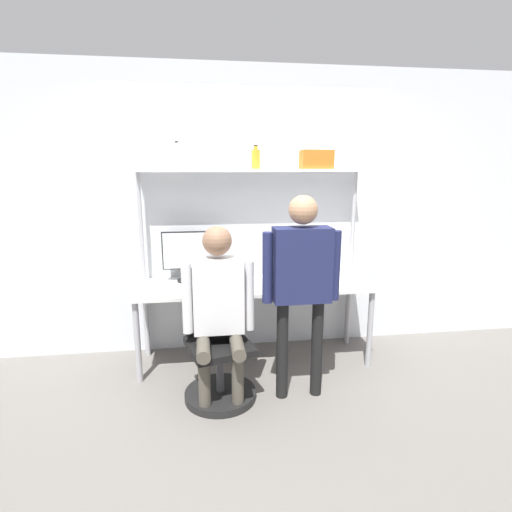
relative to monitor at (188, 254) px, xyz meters
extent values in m
plane|color=slate|center=(0.59, -0.53, -1.00)|extent=(12.00, 12.00, 0.00)
cube|color=silver|center=(0.59, 0.20, 0.35)|extent=(8.00, 0.06, 2.70)
cube|color=silver|center=(0.59, -0.17, -0.27)|extent=(2.15, 0.68, 0.03)
cylinder|color=#A5A5AA|center=(-0.43, -0.45, -0.64)|extent=(0.05, 0.05, 0.71)
cylinder|color=#A5A5AA|center=(1.60, -0.45, -0.64)|extent=(0.05, 0.05, 0.71)
cylinder|color=#A5A5AA|center=(-0.43, 0.11, -0.64)|extent=(0.05, 0.05, 0.71)
cylinder|color=#A5A5AA|center=(1.60, 0.11, -0.64)|extent=(0.05, 0.05, 0.71)
cube|color=white|center=(0.59, 0.04, 0.76)|extent=(2.04, 0.23, 0.02)
cylinder|color=#B2B2B7|center=(-0.41, 0.04, -0.11)|extent=(0.04, 0.04, 1.77)
cylinder|color=#B2B2B7|center=(1.59, 0.04, -0.11)|extent=(0.04, 0.04, 1.77)
cylinder|color=black|center=(0.00, 0.00, -0.25)|extent=(0.22, 0.22, 0.01)
cylinder|color=black|center=(0.00, 0.00, -0.18)|extent=(0.06, 0.06, 0.12)
cube|color=black|center=(0.00, 0.00, 0.04)|extent=(0.47, 0.01, 0.35)
cube|color=silver|center=(0.00, 0.00, 0.04)|extent=(0.45, 0.02, 0.33)
cube|color=#333338|center=(0.27, -0.27, -0.25)|extent=(0.30, 0.24, 0.01)
cube|color=black|center=(0.27, -0.29, -0.24)|extent=(0.25, 0.13, 0.00)
cube|color=#333338|center=(0.27, -0.19, -0.13)|extent=(0.30, 0.11, 0.23)
cube|color=navy|center=(0.27, -0.20, -0.13)|extent=(0.26, 0.09, 0.20)
cube|color=silver|center=(0.50, -0.26, -0.25)|extent=(0.07, 0.15, 0.01)
cube|color=black|center=(0.50, -0.26, -0.24)|extent=(0.06, 0.13, 0.00)
cylinder|color=black|center=(0.24, -0.79, -0.97)|extent=(0.56, 0.56, 0.06)
cylinder|color=#4C4C51|center=(0.24, -0.79, -0.76)|extent=(0.06, 0.06, 0.35)
cube|color=black|center=(0.24, -0.79, -0.56)|extent=(0.56, 0.56, 0.05)
cube|color=black|center=(0.18, -0.59, -0.31)|extent=(0.41, 0.15, 0.45)
cylinder|color=#4C473D|center=(0.12, -0.96, -0.76)|extent=(0.09, 0.09, 0.46)
cylinder|color=#4C473D|center=(0.36, -0.96, -0.76)|extent=(0.09, 0.09, 0.46)
cylinder|color=#4C473D|center=(0.12, -0.93, -0.49)|extent=(0.10, 0.38, 0.10)
cylinder|color=#4C473D|center=(0.36, -0.93, -0.49)|extent=(0.10, 0.38, 0.10)
cube|color=silver|center=(0.24, -0.76, -0.16)|extent=(0.38, 0.20, 0.57)
cylinder|color=silver|center=(0.01, -0.76, -0.17)|extent=(0.08, 0.08, 0.54)
cylinder|color=silver|center=(0.47, -0.76, -0.17)|extent=(0.08, 0.08, 0.54)
sphere|color=#8C664C|center=(0.24, -0.76, 0.26)|extent=(0.22, 0.22, 0.22)
cylinder|color=black|center=(0.72, -0.83, -0.60)|extent=(0.09, 0.09, 0.79)
cylinder|color=black|center=(1.00, -0.83, -0.60)|extent=(0.09, 0.09, 0.79)
cube|color=#1E234C|center=(0.86, -0.83, 0.07)|extent=(0.43, 0.20, 0.56)
cylinder|color=#1E234C|center=(0.60, -0.83, 0.06)|extent=(0.08, 0.08, 0.53)
cylinder|color=#1E234C|center=(1.12, -0.83, 0.06)|extent=(0.08, 0.08, 0.53)
sphere|color=tan|center=(0.86, -0.83, 0.48)|extent=(0.21, 0.21, 0.21)
cylinder|color=gold|center=(0.63, 0.04, 0.85)|extent=(0.08, 0.08, 0.17)
cylinder|color=gold|center=(0.63, 0.04, 0.95)|extent=(0.04, 0.04, 0.03)
cylinder|color=black|center=(0.63, 0.04, 0.98)|extent=(0.04, 0.04, 0.01)
cylinder|color=silver|center=(-0.07, 0.04, 0.86)|extent=(0.06, 0.06, 0.19)
cylinder|color=silver|center=(-0.07, 0.04, 0.98)|extent=(0.03, 0.03, 0.04)
cylinder|color=black|center=(-0.07, 0.04, 1.00)|extent=(0.03, 0.03, 0.01)
cube|color=#D1661E|center=(1.20, 0.04, 0.85)|extent=(0.29, 0.17, 0.17)
camera|label=1|loc=(0.13, -3.64, 0.77)|focal=28.00mm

